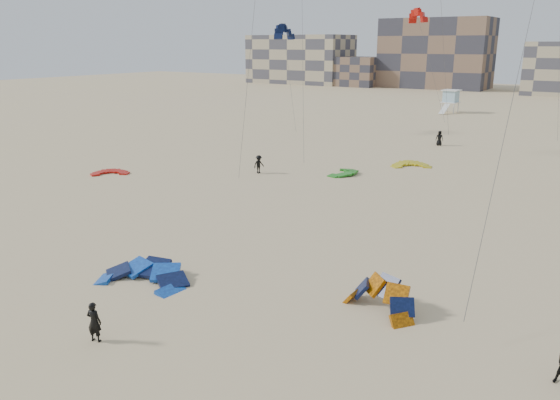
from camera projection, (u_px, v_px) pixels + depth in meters
The scene contains 15 objects.
ground at pixel (133, 307), 24.81m from camera, with size 320.00×320.00×0.00m, color #C9AE87.
kite_ground_blue at pixel (143, 282), 27.45m from camera, with size 4.83×4.90×1.35m, color blue, non-canonical shape.
kite_ground_orange at pixel (379, 310), 24.51m from camera, with size 3.52×2.64×2.36m, color orange, non-canonical shape.
kite_ground_red at pixel (110, 174), 50.20m from camera, with size 3.01×3.19×0.45m, color red, non-canonical shape.
kite_ground_green at pixel (343, 174), 50.20m from camera, with size 3.31×3.49×0.57m, color #229621, non-canonical shape.
kite_ground_yellow at pixel (411, 166), 53.25m from camera, with size 3.47×3.62×0.67m, color #D7DA0A, non-canonical shape.
kitesurfer_main at pixel (94, 322), 21.76m from camera, with size 0.62×0.41×1.70m, color black.
kitesurfer_c at pixel (259, 164), 50.25m from camera, with size 1.09×0.62×1.68m, color black.
kitesurfer_e at pixel (439, 138), 63.98m from camera, with size 0.85×0.55×1.74m, color black.
kite_fly_navy at pixel (284, 34), 71.14m from camera, with size 6.98×6.97×13.18m.
kite_fly_red at pixel (418, 17), 75.14m from camera, with size 7.70×5.10×15.38m.
lifeguard_tower_far at pixel (450, 101), 94.42m from camera, with size 2.96×5.43×3.89m.
condo_west_a at pixel (300, 59), 164.26m from camera, with size 30.00×15.00×14.00m, color tan.
condo_west_b at pixel (436, 54), 145.82m from camera, with size 28.00×14.00×18.00m, color brown.
condo_fill_left at pixel (357, 72), 152.93m from camera, with size 12.00×10.00×8.00m, color brown.
Camera 1 is at (17.96, -15.12, 11.54)m, focal length 35.00 mm.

